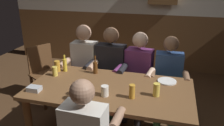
% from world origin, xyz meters
% --- Properties ---
extents(back_wall_wainscot, '(5.90, 0.12, 1.15)m').
position_xyz_m(back_wall_wainscot, '(0.00, 2.52, 0.58)').
color(back_wall_wainscot, brown).
rests_on(back_wall_wainscot, ground_plane).
extents(dining_table, '(1.78, 0.94, 0.75)m').
position_xyz_m(dining_table, '(0.00, -0.09, 0.65)').
color(dining_table, brown).
rests_on(dining_table, ground_plane).
extents(person_0, '(0.50, 0.51, 1.25)m').
position_xyz_m(person_0, '(-0.60, 0.61, 0.69)').
color(person_0, silver).
rests_on(person_0, ground_plane).
extents(person_1, '(0.55, 0.52, 1.24)m').
position_xyz_m(person_1, '(-0.20, 0.61, 0.68)').
color(person_1, black).
rests_on(person_1, ground_plane).
extents(person_2, '(0.53, 0.54, 1.20)m').
position_xyz_m(person_2, '(0.19, 0.61, 0.66)').
color(person_2, '#6B2D66').
rests_on(person_2, ground_plane).
extents(person_3, '(0.51, 0.50, 1.17)m').
position_xyz_m(person_3, '(0.60, 0.60, 0.64)').
color(person_3, '#2D4C84').
rests_on(person_3, ground_plane).
extents(chair_empty_near_left, '(0.60, 0.60, 0.88)m').
position_xyz_m(chair_empty_near_left, '(-1.28, 0.66, 0.48)').
color(chair_empty_near_left, brown).
rests_on(chair_empty_near_left, ground_plane).
extents(table_candle, '(0.04, 0.04, 0.08)m').
position_xyz_m(table_candle, '(-0.30, -0.18, 0.79)').
color(table_candle, '#F9E08C').
rests_on(table_candle, dining_table).
extents(condiment_caddy, '(0.14, 0.10, 0.05)m').
position_xyz_m(condiment_caddy, '(-0.75, -0.38, 0.77)').
color(condiment_caddy, '#B2B7BC').
rests_on(condiment_caddy, dining_table).
extents(plate_0, '(0.22, 0.22, 0.01)m').
position_xyz_m(plate_0, '(0.60, 0.22, 0.75)').
color(plate_0, white).
rests_on(plate_0, dining_table).
extents(bottle_0, '(0.06, 0.06, 0.23)m').
position_xyz_m(bottle_0, '(-0.28, 0.24, 0.83)').
color(bottle_0, '#593314').
rests_on(bottle_0, dining_table).
extents(bottle_1, '(0.05, 0.05, 0.22)m').
position_xyz_m(bottle_1, '(-0.68, 0.20, 0.83)').
color(bottle_1, gold).
rests_on(bottle_1, dining_table).
extents(pint_glass_0, '(0.08, 0.08, 0.14)m').
position_xyz_m(pint_glass_0, '(-0.23, -0.44, 0.82)').
color(pint_glass_0, '#E5C64C').
rests_on(pint_glass_0, dining_table).
extents(pint_glass_1, '(0.07, 0.07, 0.14)m').
position_xyz_m(pint_glass_1, '(0.50, -0.15, 0.82)').
color(pint_glass_1, '#E5C64C').
rests_on(pint_glass_1, dining_table).
extents(pint_glass_2, '(0.08, 0.08, 0.12)m').
position_xyz_m(pint_glass_2, '(-0.26, -0.35, 0.81)').
color(pint_glass_2, '#4C2D19').
rests_on(pint_glass_2, dining_table).
extents(pint_glass_3, '(0.06, 0.06, 0.15)m').
position_xyz_m(pint_glass_3, '(0.27, -0.26, 0.82)').
color(pint_glass_3, gold).
rests_on(pint_glass_3, dining_table).
extents(pint_glass_4, '(0.06, 0.06, 0.12)m').
position_xyz_m(pint_glass_4, '(-0.73, 0.04, 0.80)').
color(pint_glass_4, '#E5C64C').
rests_on(pint_glass_4, dining_table).
extents(pint_glass_5, '(0.07, 0.07, 0.14)m').
position_xyz_m(pint_glass_5, '(-0.77, 0.17, 0.82)').
color(pint_glass_5, gold).
rests_on(pint_glass_5, dining_table).
extents(pint_glass_6, '(0.08, 0.08, 0.11)m').
position_xyz_m(pint_glass_6, '(-0.00, -0.28, 0.80)').
color(pint_glass_6, white).
rests_on(pint_glass_6, dining_table).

